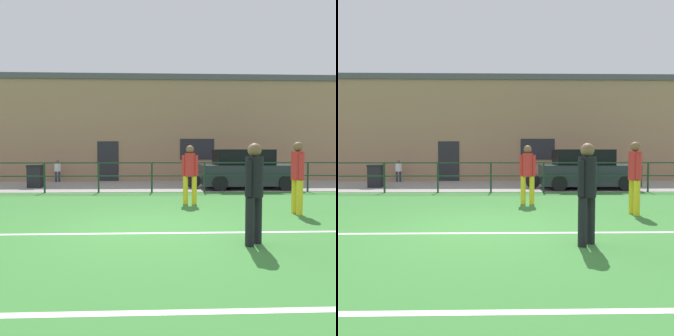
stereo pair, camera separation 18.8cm
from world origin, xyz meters
TOP-DOWN VIEW (x-y plane):
  - ground at (0.00, 0.00)m, footprint 60.00×44.00m
  - field_line_touchline at (0.00, -0.34)m, footprint 36.00×0.11m
  - field_line_hash at (0.00, -3.45)m, footprint 36.00×0.11m
  - pavement_strip at (0.00, 8.50)m, footprint 48.00×5.00m
  - perimeter_fence at (0.00, 6.00)m, footprint 36.07×0.07m
  - clubhouse_facade at (-0.00, 12.20)m, footprint 28.00×2.56m
  - player_goalkeeper at (1.74, -1.17)m, footprint 0.36×0.35m
  - player_striker at (1.14, 3.14)m, footprint 0.47×0.30m
  - player_winger at (3.62, 1.49)m, footprint 0.31×0.49m
  - spectator_child at (-4.82, 10.48)m, footprint 0.29×0.20m
  - parked_car_red at (3.90, 7.13)m, footprint 3.83×1.94m
  - bicycle_parked_1 at (2.46, 7.20)m, footprint 2.12×0.04m
  - trash_bin_0 at (-4.99, 7.81)m, footprint 0.59×0.50m

SIDE VIEW (x-z plane):
  - ground at x=0.00m, z-range -0.04..0.00m
  - field_line_touchline at x=0.00m, z-range 0.00..0.00m
  - field_line_hash at x=0.00m, z-range 0.00..0.00m
  - pavement_strip at x=0.00m, z-range 0.00..0.02m
  - bicycle_parked_1 at x=2.46m, z-range -0.02..0.70m
  - trash_bin_0 at x=-4.99m, z-range 0.02..0.99m
  - spectator_child at x=-4.82m, z-range 0.10..1.21m
  - perimeter_fence at x=0.00m, z-range 0.17..1.32m
  - parked_car_red at x=3.90m, z-range -0.03..1.59m
  - player_goalkeeper at x=1.74m, z-range 0.11..1.79m
  - player_striker at x=1.14m, z-range 0.12..1.85m
  - player_winger at x=3.62m, z-range 0.12..1.90m
  - clubhouse_facade at x=0.00m, z-range 0.01..5.63m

